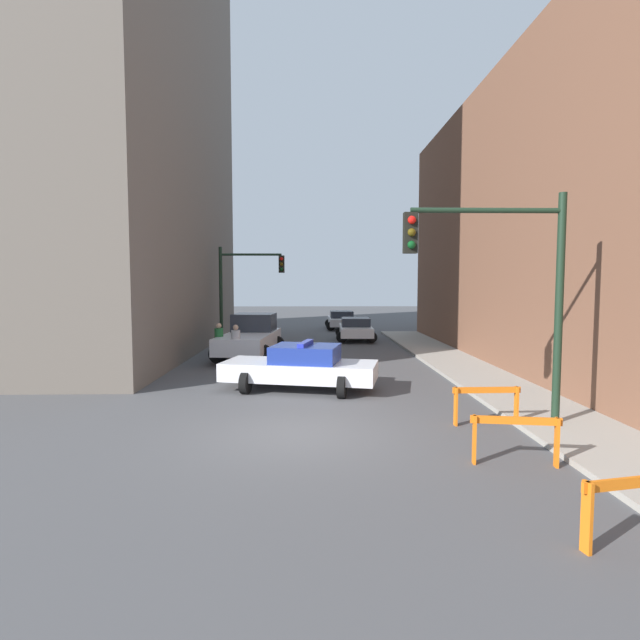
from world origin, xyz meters
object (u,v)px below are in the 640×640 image
at_px(traffic_light_far, 242,281).
at_px(parked_car_mid, 341,320).
at_px(pedestrian_crossing, 236,345).
at_px(parked_car_near, 355,329).
at_px(police_car, 301,367).
at_px(barrier_mid, 515,432).
at_px(white_truck, 251,337).
at_px(barrier_front, 636,499).
at_px(barrier_back, 486,399).
at_px(traffic_light_near, 509,273).
at_px(pedestrian_corner, 219,342).

bearing_deg(traffic_light_far, parked_car_mid, 58.00).
bearing_deg(pedestrian_crossing, traffic_light_far, -118.65).
bearing_deg(parked_car_near, pedestrian_crossing, -119.75).
xyz_separation_m(police_car, barrier_mid, (3.99, -6.49, -0.11)).
distance_m(white_truck, barrier_front, 17.61).
height_order(parked_car_near, pedestrian_crossing, pedestrian_crossing).
height_order(barrier_front, barrier_back, same).
bearing_deg(pedestrian_crossing, traffic_light_near, 96.48).
distance_m(parked_car_near, barrier_back, 17.46).
bearing_deg(traffic_light_near, barrier_back, 148.92).
relative_size(police_car, barrier_front, 3.17).
distance_m(traffic_light_far, parked_car_mid, 11.41).
bearing_deg(barrier_back, pedestrian_crossing, 129.90).
bearing_deg(white_truck, police_car, -65.68).
bearing_deg(police_car, parked_car_mid, 5.53).
relative_size(police_car, pedestrian_crossing, 3.01).
height_order(pedestrian_corner, barrier_front, pedestrian_corner).
relative_size(pedestrian_crossing, barrier_front, 1.05).
relative_size(traffic_light_near, barrier_back, 3.25).
xyz_separation_m(traffic_light_near, barrier_mid, (-0.74, -2.35, -2.91)).
bearing_deg(police_car, barrier_front, -142.23).
bearing_deg(traffic_light_near, parked_car_near, 95.82).
distance_m(parked_car_mid, barrier_front, 29.84).
bearing_deg(barrier_back, parked_car_mid, 94.23).
relative_size(parked_car_near, pedestrian_crossing, 2.63).
relative_size(parked_car_mid, pedestrian_crossing, 2.59).
bearing_deg(police_car, parked_car_near, 0.39).
relative_size(white_truck, pedestrian_corner, 3.35).
relative_size(pedestrian_crossing, barrier_mid, 1.04).
bearing_deg(traffic_light_near, police_car, 138.83).
distance_m(parked_car_near, parked_car_mid, 7.03).
height_order(traffic_light_far, barrier_back, traffic_light_far).
bearing_deg(pedestrian_corner, barrier_back, -75.77).
bearing_deg(barrier_mid, barrier_front, -82.61).
bearing_deg(pedestrian_crossing, barrier_back, 95.80).
xyz_separation_m(police_car, barrier_back, (4.37, -3.92, -0.11)).
bearing_deg(barrier_mid, police_car, 121.56).
distance_m(police_car, parked_car_near, 13.79).
height_order(parked_car_mid, barrier_mid, parked_car_mid).
height_order(pedestrian_crossing, barrier_front, pedestrian_crossing).
xyz_separation_m(parked_car_mid, barrier_front, (1.78, -29.79, -0.06)).
height_order(traffic_light_near, barrier_front, traffic_light_near).
xyz_separation_m(traffic_light_near, pedestrian_crossing, (-7.40, 8.64, -2.67)).
bearing_deg(parked_car_near, white_truck, -127.04).
bearing_deg(traffic_light_far, barrier_front, -69.44).
bearing_deg(parked_car_mid, barrier_front, -86.81).
xyz_separation_m(traffic_light_near, parked_car_mid, (-2.16, 24.64, -2.86)).
height_order(traffic_light_near, parked_car_mid, traffic_light_near).
bearing_deg(parked_car_mid, white_truck, -110.33).
relative_size(barrier_mid, barrier_back, 0.99).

